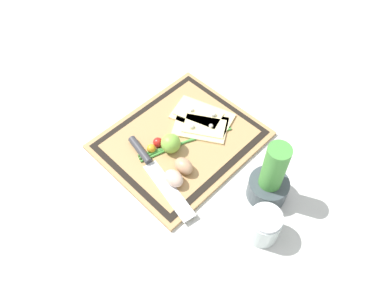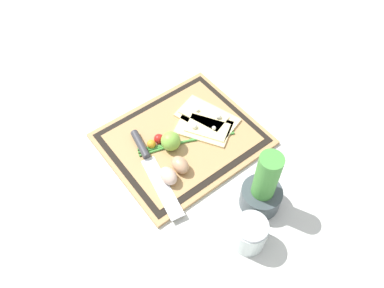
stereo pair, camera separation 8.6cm
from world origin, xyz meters
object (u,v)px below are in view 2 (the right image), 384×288
cherry_tomato_red (159,139)px  sauce_jar (249,234)px  pizza_slice_near (207,117)px  lime (171,141)px  egg_pink (168,176)px  herb_pot (263,189)px  knife (147,158)px  egg_brown (180,165)px  cherry_tomato_yellow (151,144)px  pizza_slice_far (205,128)px

cherry_tomato_red → sauce_jar: sauce_jar is taller
pizza_slice_near → lime: 0.16m
pizza_slice_near → egg_pink: (0.22, 0.11, 0.02)m
herb_pot → lime: bearing=-73.8°
knife → cherry_tomato_red: size_ratio=10.60×
egg_brown → cherry_tomato_yellow: egg_brown is taller
pizza_slice_near → sauce_jar: sauce_jar is taller
egg_brown → herb_pot: size_ratio=0.28×
pizza_slice_far → cherry_tomato_yellow: (0.16, -0.04, 0.01)m
pizza_slice_near → pizza_slice_far: same height
cherry_tomato_red → sauce_jar: (-0.00, 0.38, 0.01)m
knife → egg_brown: size_ratio=5.21×
pizza_slice_far → cherry_tomato_red: bearing=-17.7°
egg_pink → herb_pot: herb_pot is taller
pizza_slice_far → sauce_jar: size_ratio=2.00×
herb_pot → knife: bearing=-60.8°
pizza_slice_far → egg_pink: (0.19, 0.08, 0.02)m
pizza_slice_far → egg_pink: bearing=22.7°
egg_pink → egg_brown: bearing=-169.2°
herb_pot → egg_pink: bearing=-52.3°
egg_pink → cherry_tomato_yellow: egg_pink is taller
knife → cherry_tomato_yellow: size_ratio=11.78×
cherry_tomato_red → lime: bearing=114.0°
egg_pink → lime: (-0.07, -0.09, 0.01)m
egg_brown → lime: size_ratio=1.02×
sauce_jar → egg_brown: bearing=-87.8°
lime → cherry_tomato_yellow: 0.06m
pizza_slice_near → cherry_tomato_red: (0.17, -0.01, 0.01)m
pizza_slice_near → egg_pink: 0.25m
pizza_slice_far → cherry_tomato_red: 0.14m
lime → egg_brown: bearing=72.6°
cherry_tomato_yellow → herb_pot: 0.35m
pizza_slice_far → egg_pink: egg_pink is taller
cherry_tomato_yellow → herb_pot: herb_pot is taller
cherry_tomato_red → sauce_jar: bearing=90.4°
knife → cherry_tomato_red: (-0.06, -0.03, 0.01)m
cherry_tomato_red → sauce_jar: 0.38m
pizza_slice_near → sauce_jar: bearing=65.7°
sauce_jar → cherry_tomato_red: bearing=-89.6°
pizza_slice_near → lime: size_ratio=3.59×
pizza_slice_near → egg_brown: (0.18, 0.10, 0.02)m
pizza_slice_near → cherry_tomato_red: bearing=-4.9°
cherry_tomato_yellow → egg_pink: bearing=77.7°
pizza_slice_near → knife: size_ratio=0.67×
cherry_tomato_red → herb_pot: 0.34m
lime → knife: bearing=-3.7°
pizza_slice_far → cherry_tomato_red: cherry_tomato_red is taller
pizza_slice_near → herb_pot: (0.07, 0.31, 0.05)m
lime → cherry_tomato_red: lime is taller
egg_brown → cherry_tomato_red: bearing=-93.8°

